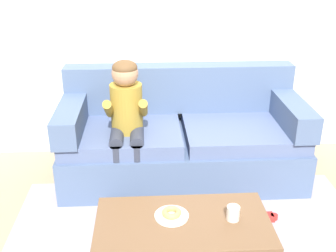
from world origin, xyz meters
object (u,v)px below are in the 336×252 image
(couch, at_px, (182,139))
(toy_controller, at_px, (263,218))
(donut, at_px, (172,212))
(mug, at_px, (233,213))
(person_child, at_px, (126,115))
(coffee_table, at_px, (183,226))

(couch, relative_size, toy_controller, 9.09)
(couch, relative_size, donut, 17.13)
(mug, bearing_deg, person_child, 123.07)
(donut, xyz_separation_m, toy_controller, (0.72, 0.44, -0.40))
(person_child, xyz_separation_m, donut, (0.30, -0.98, -0.25))
(couch, xyz_separation_m, coffee_table, (-0.10, -1.23, 0.01))
(mug, relative_size, toy_controller, 0.40)
(couch, relative_size, coffee_table, 1.94)
(person_child, bearing_deg, donut, -73.08)
(coffee_table, relative_size, person_child, 0.96)
(coffee_table, height_order, person_child, person_child)
(couch, relative_size, person_child, 1.87)
(coffee_table, xyz_separation_m, person_child, (-0.36, 1.03, 0.32))
(couch, height_order, coffee_table, couch)
(toy_controller, bearing_deg, mug, -121.10)
(donut, bearing_deg, mug, -7.08)
(person_child, height_order, toy_controller, person_child)
(coffee_table, relative_size, toy_controller, 4.70)
(couch, bearing_deg, donut, -98.08)
(coffee_table, height_order, donut, donut)
(mug, distance_m, toy_controller, 0.73)
(person_child, distance_m, donut, 1.05)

